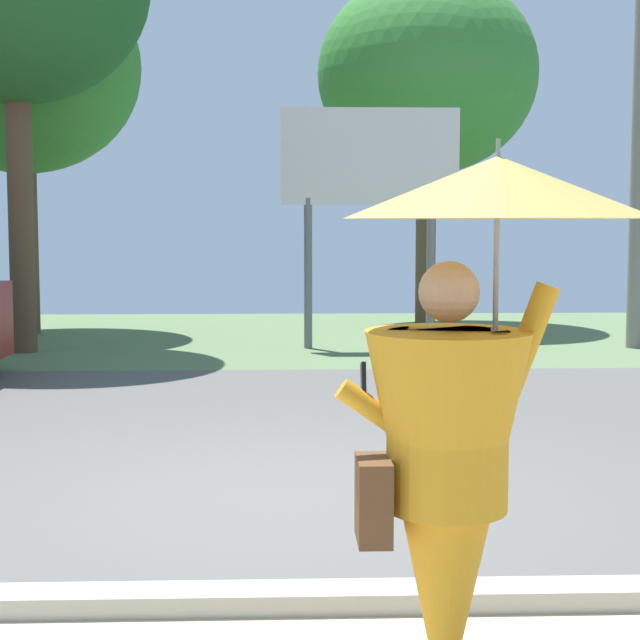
% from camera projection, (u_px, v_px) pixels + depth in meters
% --- Properties ---
extents(ground_plane, '(40.00, 22.00, 0.20)m').
position_uv_depth(ground_plane, '(280.00, 420.00, 9.81)').
color(ground_plane, '#565451').
extents(monk_pedestrian, '(1.12, 1.09, 2.13)m').
position_uv_depth(monk_pedestrian, '(460.00, 416.00, 3.68)').
color(monk_pedestrian, orange).
rests_on(monk_pedestrian, ground_plane).
extents(roadside_billboard, '(2.60, 0.12, 3.50)m').
position_uv_depth(roadside_billboard, '(370.00, 174.00, 14.86)').
color(roadside_billboard, slate).
rests_on(roadside_billboard, ground_plane).
extents(tree_center_back, '(3.84, 3.84, 6.14)m').
position_uv_depth(tree_center_back, '(23.00, 67.00, 16.71)').
color(tree_center_back, brown).
rests_on(tree_center_back, ground_plane).
extents(tree_right_mid, '(3.91, 3.91, 6.25)m').
position_uv_depth(tree_right_mid, '(427.00, 75.00, 18.15)').
color(tree_right_mid, brown).
rests_on(tree_right_mid, ground_plane).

